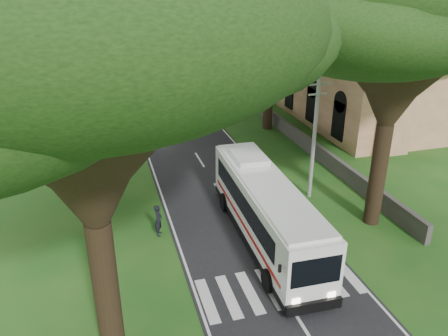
{
  "coord_description": "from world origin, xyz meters",
  "views": [
    {
      "loc": [
        -6.94,
        -16.96,
        13.14
      ],
      "look_at": [
        0.01,
        7.13,
        2.2
      ],
      "focal_mm": 35.0,
      "sensor_mm": 36.0,
      "label": 1
    }
  ],
  "objects_px": {
    "church": "(356,68)",
    "distant_car_b": "(134,70)",
    "distant_car_c": "(158,59)",
    "pole_mid": "(224,73)",
    "pole_far": "(186,46)",
    "coach_bus": "(265,209)",
    "pole_near": "(314,136)",
    "pedestrian": "(158,220)",
    "distant_car_a": "(143,79)"
  },
  "relations": [
    {
      "from": "church",
      "to": "pedestrian",
      "type": "height_order",
      "value": "church"
    },
    {
      "from": "pole_near",
      "to": "pole_far",
      "type": "distance_m",
      "value": 40.0
    },
    {
      "from": "distant_car_a",
      "to": "pedestrian",
      "type": "height_order",
      "value": "pedestrian"
    },
    {
      "from": "distant_car_b",
      "to": "distant_car_c",
      "type": "distance_m",
      "value": 9.43
    },
    {
      "from": "pole_near",
      "to": "coach_bus",
      "type": "height_order",
      "value": "pole_near"
    },
    {
      "from": "pole_far",
      "to": "distant_car_b",
      "type": "relative_size",
      "value": 2.11
    },
    {
      "from": "church",
      "to": "distant_car_b",
      "type": "xyz_separation_m",
      "value": [
        -19.6,
        27.65,
        -4.25
      ]
    },
    {
      "from": "coach_bus",
      "to": "distant_car_c",
      "type": "height_order",
      "value": "coach_bus"
    },
    {
      "from": "church",
      "to": "pedestrian",
      "type": "xyz_separation_m",
      "value": [
        -22.5,
        -17.5,
        -3.99
      ]
    },
    {
      "from": "coach_bus",
      "to": "pole_mid",
      "type": "bearing_deg",
      "value": 80.31
    },
    {
      "from": "distant_car_b",
      "to": "pedestrian",
      "type": "distance_m",
      "value": 45.24
    },
    {
      "from": "distant_car_b",
      "to": "distant_car_c",
      "type": "xyz_separation_m",
      "value": [
        4.73,
        8.16,
        0.09
      ]
    },
    {
      "from": "distant_car_a",
      "to": "distant_car_c",
      "type": "relative_size",
      "value": 0.69
    },
    {
      "from": "pole_mid",
      "to": "pole_far",
      "type": "bearing_deg",
      "value": 90.0
    },
    {
      "from": "distant_car_c",
      "to": "pole_near",
      "type": "bearing_deg",
      "value": 91.98
    },
    {
      "from": "pole_mid",
      "to": "pole_near",
      "type": "bearing_deg",
      "value": -90.0
    },
    {
      "from": "church",
      "to": "pole_mid",
      "type": "height_order",
      "value": "church"
    },
    {
      "from": "pole_mid",
      "to": "coach_bus",
      "type": "bearing_deg",
      "value": -101.06
    },
    {
      "from": "pole_mid",
      "to": "church",
      "type": "bearing_deg",
      "value": -19.81
    },
    {
      "from": "distant_car_b",
      "to": "church",
      "type": "bearing_deg",
      "value": -38.15
    },
    {
      "from": "pole_near",
      "to": "distant_car_c",
      "type": "xyz_separation_m",
      "value": [
        -2.5,
        51.35,
        -3.43
      ]
    },
    {
      "from": "distant_car_c",
      "to": "pedestrian",
      "type": "distance_m",
      "value": 53.85
    },
    {
      "from": "distant_car_c",
      "to": "pedestrian",
      "type": "height_order",
      "value": "pedestrian"
    },
    {
      "from": "church",
      "to": "pole_far",
      "type": "distance_m",
      "value": 27.41
    },
    {
      "from": "pedestrian",
      "to": "church",
      "type": "bearing_deg",
      "value": -36.59
    },
    {
      "from": "distant_car_a",
      "to": "pole_mid",
      "type": "bearing_deg",
      "value": 127.85
    },
    {
      "from": "pole_mid",
      "to": "pole_far",
      "type": "xyz_separation_m",
      "value": [
        0.0,
        20.0,
        0.0
      ]
    },
    {
      "from": "pole_far",
      "to": "church",
      "type": "bearing_deg",
      "value": -63.18
    },
    {
      "from": "distant_car_b",
      "to": "distant_car_a",
      "type": "bearing_deg",
      "value": -68.37
    },
    {
      "from": "pole_near",
      "to": "pole_mid",
      "type": "bearing_deg",
      "value": 90.0
    },
    {
      "from": "pole_mid",
      "to": "pole_far",
      "type": "relative_size",
      "value": 1.0
    },
    {
      "from": "church",
      "to": "pole_mid",
      "type": "relative_size",
      "value": 3.0
    },
    {
      "from": "coach_bus",
      "to": "distant_car_b",
      "type": "xyz_separation_m",
      "value": [
        -2.54,
        47.23,
        -1.26
      ]
    },
    {
      "from": "pole_far",
      "to": "pedestrian",
      "type": "xyz_separation_m",
      "value": [
        -10.14,
        -41.95,
        -3.26
      ]
    },
    {
      "from": "church",
      "to": "distant_car_b",
      "type": "relative_size",
      "value": 6.32
    },
    {
      "from": "pole_near",
      "to": "distant_car_a",
      "type": "height_order",
      "value": "pole_near"
    },
    {
      "from": "coach_bus",
      "to": "pedestrian",
      "type": "height_order",
      "value": "coach_bus"
    },
    {
      "from": "coach_bus",
      "to": "distant_car_b",
      "type": "height_order",
      "value": "coach_bus"
    },
    {
      "from": "pole_mid",
      "to": "distant_car_c",
      "type": "relative_size",
      "value": 1.61
    },
    {
      "from": "coach_bus",
      "to": "distant_car_c",
      "type": "relative_size",
      "value": 2.45
    },
    {
      "from": "pole_far",
      "to": "coach_bus",
      "type": "bearing_deg",
      "value": -96.09
    },
    {
      "from": "pedestrian",
      "to": "pole_mid",
      "type": "bearing_deg",
      "value": -9.25
    },
    {
      "from": "coach_bus",
      "to": "distant_car_a",
      "type": "height_order",
      "value": "coach_bus"
    },
    {
      "from": "church",
      "to": "distant_car_c",
      "type": "distance_m",
      "value": 38.99
    },
    {
      "from": "pole_far",
      "to": "distant_car_a",
      "type": "xyz_separation_m",
      "value": [
        -6.67,
        -3.1,
        -3.57
      ]
    },
    {
      "from": "pole_far",
      "to": "distant_car_b",
      "type": "height_order",
      "value": "pole_far"
    },
    {
      "from": "pole_far",
      "to": "coach_bus",
      "type": "height_order",
      "value": "pole_far"
    },
    {
      "from": "coach_bus",
      "to": "pedestrian",
      "type": "bearing_deg",
      "value": 160.44
    },
    {
      "from": "distant_car_c",
      "to": "pole_mid",
      "type": "bearing_deg",
      "value": 93.75
    },
    {
      "from": "distant_car_a",
      "to": "distant_car_c",
      "type": "height_order",
      "value": "distant_car_c"
    }
  ]
}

